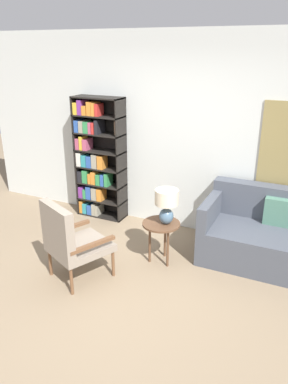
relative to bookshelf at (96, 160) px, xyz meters
name	(u,v)px	position (x,y,z in m)	size (l,w,h in m)	color
ground_plane	(102,301)	(1.18, -1.84, -0.88)	(14.00, 14.00, 0.00)	#847056
wall_back	(177,135)	(1.21, 0.19, 0.47)	(6.40, 0.08, 2.70)	silver
bookshelf	(96,160)	(0.00, 0.00, 0.00)	(0.75, 0.30, 1.82)	black
armchair	(70,239)	(0.68, -1.64, -0.37)	(0.77, 0.80, 0.94)	brown
couch	(275,238)	(2.68, -0.28, -0.56)	(1.69, 0.89, 0.88)	#474C56
side_table	(161,228)	(1.43, -0.86, -0.43)	(0.45, 0.45, 0.52)	brown
table_lamp	(167,203)	(1.49, -0.85, -0.09)	(0.28, 0.28, 0.42)	slate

